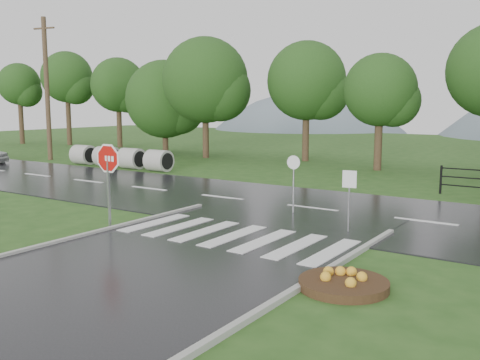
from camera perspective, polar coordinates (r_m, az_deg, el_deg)
The scene contains 10 objects.
ground at distance 11.64m, azimuth -15.08°, elevation -11.04°, with size 120.00×120.00×0.00m, color #274E1A.
main_road at distance 19.45m, azimuth 7.72°, elevation -3.09°, with size 90.00×8.00×0.04m, color black.
crosswalk at distance 15.22m, azimuth -0.69°, elevation -5.96°, with size 6.50×2.80×0.02m.
treeline at distance 32.23m, azimuth 20.44°, elevation 0.93°, with size 83.20×5.20×10.00m.
culvert_pipes at distance 32.47m, azimuth -12.78°, elevation 2.36°, with size 7.60×1.20×1.20m.
stop_sign at distance 16.66m, azimuth -13.90°, elevation 1.48°, with size 1.22×0.11×2.74m.
flower_bed at distance 11.36m, azimuth 10.99°, elevation -10.65°, with size 1.85×1.85×0.37m.
reg_sign_small at distance 15.82m, azimuth 11.58°, elevation -0.85°, with size 0.41×0.09×1.85m.
reg_sign_round at distance 18.33m, azimuth 5.72°, elevation 0.38°, with size 0.47×0.08×2.02m.
utility_pole_west at distance 38.14m, azimuth -19.90°, elevation 9.18°, with size 1.65×0.44×9.37m.
Camera 1 is at (8.39, -7.14, 3.78)m, focal length 40.00 mm.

